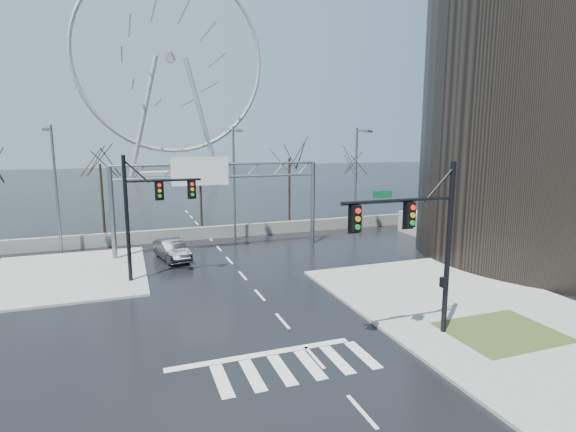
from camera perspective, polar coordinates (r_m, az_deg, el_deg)
name	(u,v)px	position (r m, az deg, el deg)	size (l,w,h in m)	color
ground	(283,321)	(22.97, -0.70, -13.19)	(260.00, 260.00, 0.00)	black
sidewalk_right_ext	(425,285)	(29.15, 17.02, -8.41)	(12.00, 10.00, 0.15)	gray
sidewalk_far	(66,275)	(33.42, -26.32, -6.68)	(10.00, 12.00, 0.15)	gray
grass_strip	(502,332)	(23.60, 25.50, -13.14)	(5.00, 4.00, 0.02)	#313F1A
tower_podium	(564,231)	(46.26, 31.61, -1.59)	(22.00, 18.00, 2.00)	gray
barrier_wall	(210,232)	(41.43, -9.90, -2.07)	(52.00, 0.50, 1.10)	slate
signal_mast_near	(424,234)	(20.43, 16.92, -2.21)	(5.52, 0.41, 8.00)	black
signal_mast_far	(146,206)	(29.24, -17.63, 1.20)	(4.72, 0.41, 8.00)	black
sign_gantry	(215,188)	(35.74, -9.27, 3.59)	(16.36, 0.40, 7.60)	slate
streetlight_left	(55,180)	(38.57, -27.50, 4.12)	(0.50, 2.55, 10.00)	slate
streetlight_mid	(235,175)	(39.28, -6.77, 5.24)	(0.50, 2.55, 10.00)	slate
streetlight_right	(358,171)	(43.62, 8.83, 5.64)	(0.50, 2.55, 10.00)	slate
tree_left	(100,173)	(43.61, -22.72, 5.11)	(3.75, 3.75, 7.50)	black
tree_center	(200,178)	(45.16, -11.09, 4.80)	(3.25, 3.25, 6.50)	black
tree_right	(289,166)	(46.38, 0.17, 6.41)	(3.90, 3.90, 7.80)	black
tree_far_right	(356,171)	(50.20, 8.62, 5.64)	(3.40, 3.40, 6.80)	black
ferris_wheel	(171,66)	(116.85, -14.64, 17.96)	(45.00, 6.00, 50.91)	gray
car	(172,250)	(34.75, -14.52, -4.18)	(1.61, 4.60, 1.52)	black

